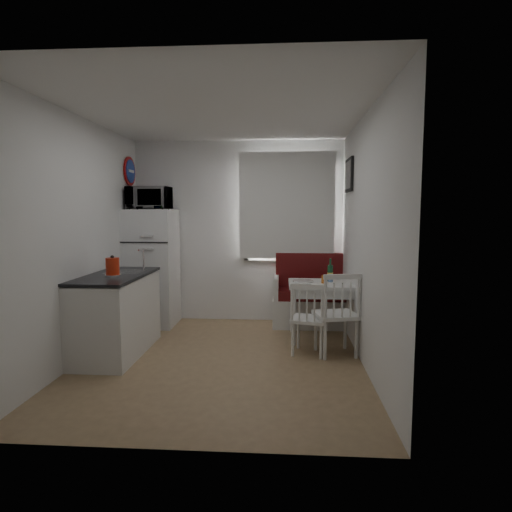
# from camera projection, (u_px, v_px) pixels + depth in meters

# --- Properties ---
(floor) EXTENTS (3.00, 3.50, 0.02)m
(floor) POSITION_uv_depth(u_px,v_px,m) (221.00, 360.00, 4.61)
(floor) COLOR olive
(floor) RESTS_ON ground
(ceiling) EXTENTS (3.00, 3.50, 0.02)m
(ceiling) POSITION_uv_depth(u_px,v_px,m) (219.00, 112.00, 4.33)
(ceiling) COLOR white
(ceiling) RESTS_ON wall_back
(wall_back) EXTENTS (3.00, 0.02, 2.60)m
(wall_back) POSITION_uv_depth(u_px,v_px,m) (238.00, 232.00, 6.21)
(wall_back) COLOR white
(wall_back) RESTS_ON floor
(wall_front) EXTENTS (3.00, 0.02, 2.60)m
(wall_front) POSITION_uv_depth(u_px,v_px,m) (179.00, 258.00, 2.73)
(wall_front) COLOR white
(wall_front) RESTS_ON floor
(wall_left) EXTENTS (0.02, 3.50, 2.60)m
(wall_left) POSITION_uv_depth(u_px,v_px,m) (81.00, 239.00, 4.57)
(wall_left) COLOR white
(wall_left) RESTS_ON floor
(wall_right) EXTENTS (0.02, 3.50, 2.60)m
(wall_right) POSITION_uv_depth(u_px,v_px,m) (365.00, 241.00, 4.37)
(wall_right) COLOR white
(wall_right) RESTS_ON floor
(window) EXTENTS (1.22, 0.06, 1.47)m
(window) POSITION_uv_depth(u_px,v_px,m) (287.00, 209.00, 6.10)
(window) COLOR white
(window) RESTS_ON wall_back
(curtain) EXTENTS (1.35, 0.02, 1.50)m
(curtain) POSITION_uv_depth(u_px,v_px,m) (287.00, 206.00, 6.02)
(curtain) COLOR white
(curtain) RESTS_ON wall_back
(kitchen_counter) EXTENTS (0.62, 1.32, 1.16)m
(kitchen_counter) POSITION_uv_depth(u_px,v_px,m) (117.00, 314.00, 4.79)
(kitchen_counter) COLOR white
(kitchen_counter) RESTS_ON floor
(wall_sign) EXTENTS (0.03, 0.40, 0.40)m
(wall_sign) POSITION_uv_depth(u_px,v_px,m) (130.00, 171.00, 5.92)
(wall_sign) COLOR #1A3A9F
(wall_sign) RESTS_ON wall_left
(picture_frame) EXTENTS (0.04, 0.52, 0.42)m
(picture_frame) POSITION_uv_depth(u_px,v_px,m) (349.00, 175.00, 5.38)
(picture_frame) COLOR black
(picture_frame) RESTS_ON wall_right
(bench) EXTENTS (1.41, 0.54, 1.01)m
(bench) POSITION_uv_depth(u_px,v_px,m) (323.00, 302.00, 5.99)
(bench) COLOR white
(bench) RESTS_ON floor
(dining_table) EXTENTS (0.96, 0.67, 0.72)m
(dining_table) POSITION_uv_depth(u_px,v_px,m) (327.00, 289.00, 5.31)
(dining_table) COLOR white
(dining_table) RESTS_ON floor
(chair_left) EXTENTS (0.46, 0.45, 0.44)m
(chair_left) POSITION_uv_depth(u_px,v_px,m) (310.00, 311.00, 4.69)
(chair_left) COLOR white
(chair_left) RESTS_ON floor
(chair_right) EXTENTS (0.52, 0.51, 0.50)m
(chair_right) POSITION_uv_depth(u_px,v_px,m) (337.00, 306.00, 4.65)
(chair_right) COLOR white
(chair_right) RESTS_ON floor
(fridge) EXTENTS (0.65, 0.65, 1.62)m
(fridge) POSITION_uv_depth(u_px,v_px,m) (152.00, 268.00, 5.99)
(fridge) COLOR white
(fridge) RESTS_ON floor
(microwave) EXTENTS (0.56, 0.38, 0.31)m
(microwave) POSITION_uv_depth(u_px,v_px,m) (149.00, 198.00, 5.84)
(microwave) COLOR white
(microwave) RESTS_ON fridge
(kettle) EXTENTS (0.17, 0.17, 0.22)m
(kettle) POSITION_uv_depth(u_px,v_px,m) (113.00, 267.00, 4.54)
(kettle) COLOR red
(kettle) RESTS_ON kitchen_counter
(wine_bottle) EXTENTS (0.07, 0.07, 0.29)m
(wine_bottle) POSITION_uv_depth(u_px,v_px,m) (330.00, 270.00, 5.38)
(wine_bottle) COLOR #164526
(wine_bottle) RESTS_ON dining_table
(drinking_glass_orange) EXTENTS (0.06, 0.06, 0.10)m
(drinking_glass_orange) POSITION_uv_depth(u_px,v_px,m) (324.00, 279.00, 5.25)
(drinking_glass_orange) COLOR #CB6C21
(drinking_glass_orange) RESTS_ON dining_table
(drinking_glass_blue) EXTENTS (0.06, 0.06, 0.10)m
(drinking_glass_blue) POSITION_uv_depth(u_px,v_px,m) (330.00, 278.00, 5.34)
(drinking_glass_blue) COLOR #7DA0D6
(drinking_glass_blue) RESTS_ON dining_table
(plate) EXTENTS (0.26, 0.26, 0.02)m
(plate) POSITION_uv_depth(u_px,v_px,m) (303.00, 281.00, 5.34)
(plate) COLOR white
(plate) RESTS_ON dining_table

